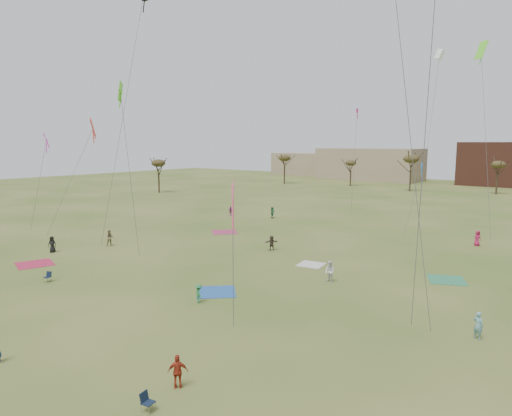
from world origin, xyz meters
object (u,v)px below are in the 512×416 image
Objects in this scene: flyer_near_center at (199,294)px; camp_chair_center at (148,406)px; spectator_fore_a at (178,372)px; camp_chair_left at (48,279)px.

flyer_near_center is 13.89m from camp_chair_center.
spectator_fore_a reaches higher than flyer_near_center.
spectator_fore_a reaches higher than camp_chair_center.
flyer_near_center is 11.92m from spectator_fore_a.
camp_chair_center is at bearing 151.30° from flyer_near_center.
flyer_near_center reaches higher than camp_chair_left.
flyer_near_center is 1.62× the size of camp_chair_center.
flyer_near_center reaches higher than camp_chair_center.
spectator_fore_a is 22.13m from camp_chair_left.
flyer_near_center is 1.62× the size of camp_chair_left.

